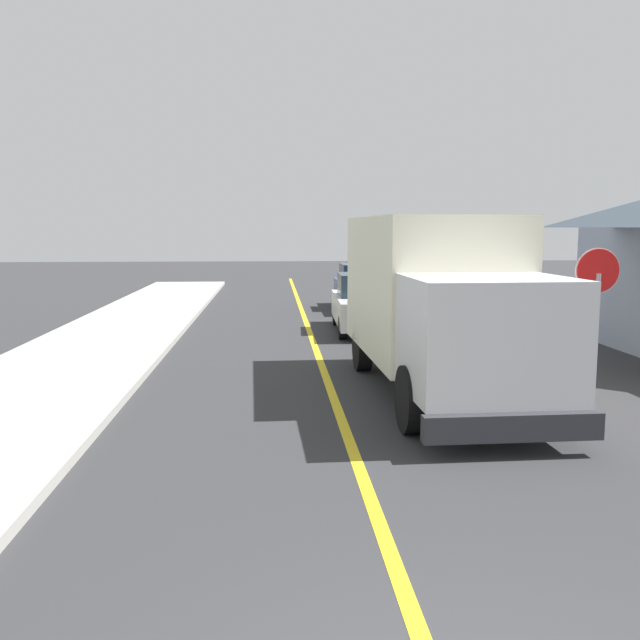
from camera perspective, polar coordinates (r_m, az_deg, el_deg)
centre_line_yellow at (r=13.75m, az=0.62°, el=-5.01°), size 0.16×56.00×0.01m
box_truck at (r=12.86m, az=9.55°, el=1.96°), size 2.61×7.25×3.20m
parked_car_near at (r=20.29m, az=3.82°, el=1.30°), size 1.93×4.45×1.67m
parked_car_mid at (r=25.87m, az=3.52°, el=2.64°), size 1.81×4.41×1.67m
stop_sign at (r=13.13m, az=21.70°, el=2.04°), size 0.80×0.10×2.65m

